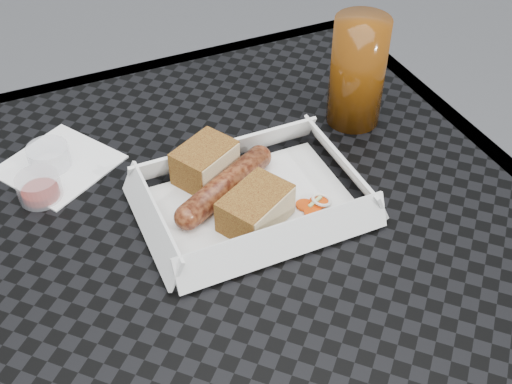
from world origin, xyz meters
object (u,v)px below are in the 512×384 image
(food_tray, at_px, (252,205))
(bratwurst, at_px, (225,186))
(drink_glass, at_px, (358,72))
(patio_table, at_px, (213,294))

(food_tray, distance_m, bratwurst, 0.04)
(food_tray, bearing_deg, drink_glass, 27.88)
(food_tray, relative_size, bratwurst, 1.54)
(food_tray, distance_m, drink_glass, 0.23)
(food_tray, relative_size, drink_glass, 1.51)
(patio_table, xyz_separation_m, bratwurst, (0.05, 0.07, 0.09))
(drink_glass, bearing_deg, bratwurst, -160.57)
(drink_glass, bearing_deg, patio_table, -151.13)
(patio_table, relative_size, food_tray, 3.64)
(food_tray, bearing_deg, patio_table, -148.49)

